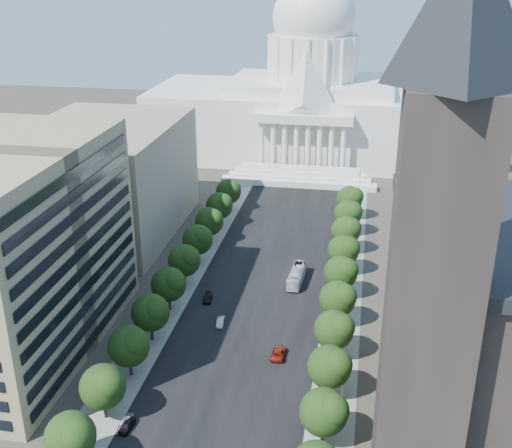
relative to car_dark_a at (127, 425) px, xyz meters
The scene contains 35 objects.
road_asphalt 69.46m from the car_dark_a, 78.79° to the left, with size 30.00×260.00×0.01m, color black.
sidewalk_left 68.35m from the car_dark_a, 94.62° to the left, with size 8.00×260.00×0.02m, color gray.
sidewalk_right 75.49m from the car_dark_a, 64.50° to the left, with size 8.00×260.00×0.02m, color gray.
capitol 164.71m from the car_dark_a, 85.27° to the left, with size 120.00×56.00×73.00m.
office_block_left_far 86.59m from the car_dark_a, 113.82° to the left, with size 38.00×52.00×30.00m, color gray.
tree_l_a 12.31m from the car_dark_a, 112.46° to the right, with size 7.79×7.60×9.97m.
tree_l_b 7.35m from the car_dark_a, 155.05° to the left, with size 7.79×7.60×9.97m.
tree_l_c 15.64m from the car_dark_a, 106.62° to the left, with size 7.79×7.60×9.97m.
tree_l_d 26.89m from the car_dark_a, 99.11° to the left, with size 7.79×7.60×9.97m.
tree_l_e 38.59m from the car_dark_a, 96.26° to the left, with size 7.79×7.60×9.97m.
tree_l_f 50.44m from the car_dark_a, 94.76° to the left, with size 7.79×7.60×9.97m.
tree_l_g 62.34m from the car_dark_a, 93.84° to the left, with size 7.79×7.60×9.97m.
tree_l_h 74.28m from the car_dark_a, 93.22° to the left, with size 7.79×7.60×9.97m.
tree_l_i 86.23m from the car_dark_a, 92.77° to the left, with size 7.79×7.60×9.97m.
tree_l_j 98.19m from the car_dark_a, 92.43° to the left, with size 7.79×7.60×9.97m.
tree_r_b 32.41m from the car_dark_a, ahead, with size 7.79×7.60×9.97m.
tree_r_c 35.23m from the car_dark_a, 23.64° to the left, with size 7.79×7.60×9.97m.
tree_r_d 41.47m from the car_dark_a, 39.17° to the left, with size 7.79×7.60×9.97m.
tree_r_e 49.86m from the car_dark_a, 49.99° to the left, with size 7.79×7.60×9.97m.
tree_r_f 59.50m from the car_dark_a, 57.48° to the left, with size 7.79×7.60×9.97m.
tree_r_g 69.88m from the car_dark_a, 62.79° to the left, with size 7.79×7.60×9.97m.
tree_r_h 80.70m from the car_dark_a, 66.70° to the left, with size 7.79×7.60×9.97m.
tree_r_i 91.82m from the car_dark_a, 69.67° to the left, with size 7.79×7.60×9.97m.
tree_r_j 103.14m from the car_dark_a, 71.99° to the left, with size 7.79×7.60×9.97m.
streetlight_b 36.25m from the car_dark_a, 21.46° to the left, with size 2.61×0.44×9.00m.
streetlight_c 50.95m from the car_dark_a, 48.78° to the left, with size 2.61×0.44×9.00m.
streetlight_d 71.61m from the car_dark_a, 62.11° to the left, with size 2.61×0.44×9.00m.
streetlight_e 94.39m from the car_dark_a, 69.24° to the left, with size 2.61×0.44×9.00m.
streetlight_f 118.07m from the car_dark_a, 73.55° to the left, with size 2.61×0.44×9.00m.
car_dark_a is the anchor object (origin of this frame).
car_silver 34.70m from the car_dark_a, 77.10° to the left, with size 1.45×4.16×1.37m, color #AFB2B8.
car_red 32.59m from the car_dark_a, 49.22° to the left, with size 2.52×5.46×1.52m, color maroon.
car_dark_b 43.46m from the car_dark_a, 86.52° to the left, with size 1.83×4.51×1.31m, color black.
car_parked 0.84m from the car_dark_a, 126.60° to the left, with size 1.68×4.18×1.43m, color #B8BBC1.
city_bus 59.77m from the car_dark_a, 69.22° to the left, with size 2.85×12.16×3.39m, color silver.
Camera 1 is at (21.74, -56.56, 70.81)m, focal length 45.00 mm.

